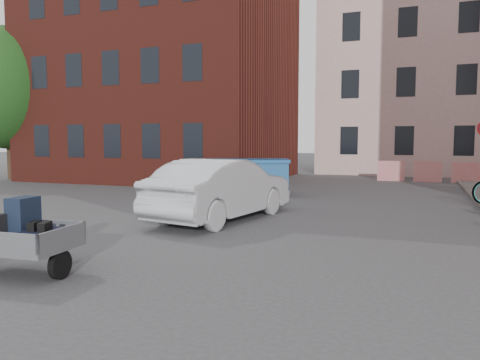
% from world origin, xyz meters
% --- Properties ---
extents(ground, '(120.00, 120.00, 0.00)m').
position_xyz_m(ground, '(0.00, 0.00, 0.00)').
color(ground, '#38383A').
rests_on(ground, ground).
extents(building_brick, '(12.00, 10.00, 14.00)m').
position_xyz_m(building_brick, '(-9.00, 13.00, 7.00)').
color(building_brick, '#591E16').
rests_on(building_brick, ground).
extents(building_pink, '(16.00, 8.00, 14.00)m').
position_xyz_m(building_pink, '(6.00, 22.00, 7.00)').
color(building_pink, '#C19C95').
rests_on(building_pink, ground).
extents(far_building, '(6.00, 6.00, 8.00)m').
position_xyz_m(far_building, '(-20.00, 22.00, 4.00)').
color(far_building, maroon).
rests_on(far_building, ground).
extents(tree, '(5.28, 5.28, 8.30)m').
position_xyz_m(tree, '(-16.00, 9.00, 5.17)').
color(tree, '#3D2B1C').
rests_on(tree, ground).
extents(barriers, '(4.70, 0.18, 1.00)m').
position_xyz_m(barriers, '(4.20, 15.00, 0.50)').
color(barriers, red).
rests_on(barriers, ground).
extents(trailer, '(1.68, 1.86, 1.20)m').
position_xyz_m(trailer, '(-1.92, -4.10, 0.61)').
color(trailer, black).
rests_on(trailer, ground).
extents(dumpster, '(3.61, 2.67, 1.36)m').
position_xyz_m(dumpster, '(-2.18, 6.50, 0.68)').
color(dumpster, '#1F5897').
rests_on(dumpster, ground).
extents(silver_car, '(2.45, 5.00, 1.58)m').
position_xyz_m(silver_car, '(-0.97, 1.62, 0.79)').
color(silver_car, '#B9BCC1').
rests_on(silver_car, ground).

